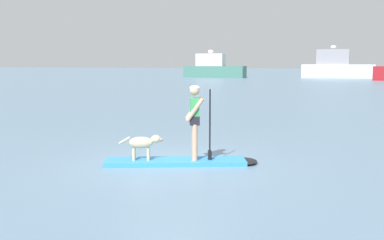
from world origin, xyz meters
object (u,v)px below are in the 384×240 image
Objects in this scene: paddleboard at (186,162)px; moored_boat_center at (337,67)px; dog at (143,143)px; moored_boat_port at (214,68)px; person_paddler at (195,117)px.

moored_boat_center reaches higher than paddleboard.
dog is 0.09× the size of moored_boat_center.
moored_boat_port reaches higher than dog.
person_paddler is 1.33m from dog.
moored_boat_port is at bearing 108.87° from paddleboard.
dog is at bearing -71.99° from moored_boat_port.
paddleboard is at bearing -88.35° from moored_boat_center.
paddleboard is 0.35× the size of moored_boat_port.
paddleboard is at bearing 24.28° from dog.
dog is at bearing -155.72° from paddleboard.
person_paddler is at bearing -70.93° from moored_boat_port.
person_paddler is at bearing 24.28° from paddleboard.
moored_boat_center is at bearing 90.89° from dog.
paddleboard is 63.78m from moored_boat_port.
moored_boat_center is (-1.91, 66.31, 1.64)m from paddleboard.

